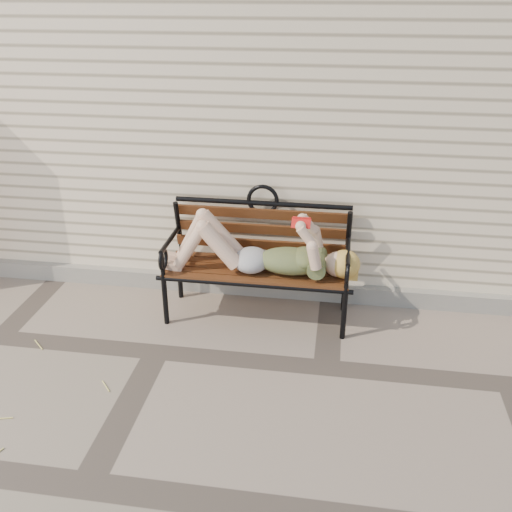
# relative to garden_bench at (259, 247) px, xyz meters

# --- Properties ---
(ground) EXTENTS (80.00, 80.00, 0.00)m
(ground) POSITION_rel_garden_bench_xyz_m (-0.66, -0.71, -0.57)
(ground) COLOR gray
(ground) RESTS_ON ground
(house_wall) EXTENTS (8.00, 4.00, 3.00)m
(house_wall) POSITION_rel_garden_bench_xyz_m (-0.66, 2.29, 0.93)
(house_wall) COLOR #F6E1C0
(house_wall) RESTS_ON ground
(foundation_strip) EXTENTS (8.00, 0.10, 0.15)m
(foundation_strip) POSITION_rel_garden_bench_xyz_m (-0.66, 0.26, -0.50)
(foundation_strip) COLOR gray
(foundation_strip) RESTS_ON ground
(garden_bench) EXTENTS (1.58, 0.63, 1.02)m
(garden_bench) POSITION_rel_garden_bench_xyz_m (0.00, 0.00, 0.00)
(garden_bench) COLOR black
(garden_bench) RESTS_ON ground
(reading_woman) EXTENTS (1.49, 0.34, 0.47)m
(reading_woman) POSITION_rel_garden_bench_xyz_m (0.01, -0.13, 0.03)
(reading_woman) COLOR #092D40
(reading_woman) RESTS_ON ground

